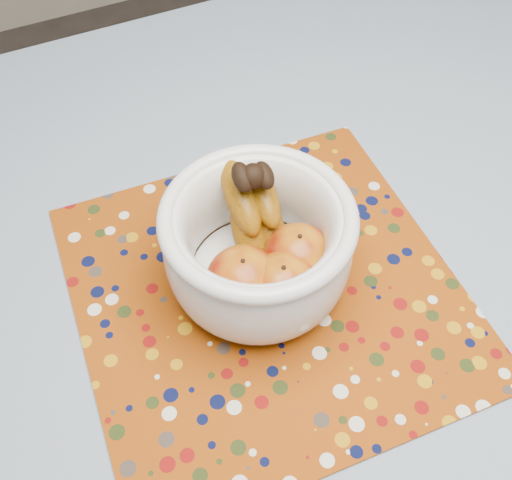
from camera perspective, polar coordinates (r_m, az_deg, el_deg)
table at (r=0.84m, az=6.34°, el=-7.39°), size 1.20×1.20×0.75m
tablecloth at (r=0.77m, az=6.88°, el=-4.36°), size 1.32×1.32×0.01m
placemat at (r=0.75m, az=1.02°, el=-4.85°), size 0.49×0.49×0.00m
fruit_bowl at (r=0.70m, az=0.41°, el=-0.29°), size 0.22×0.22×0.16m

